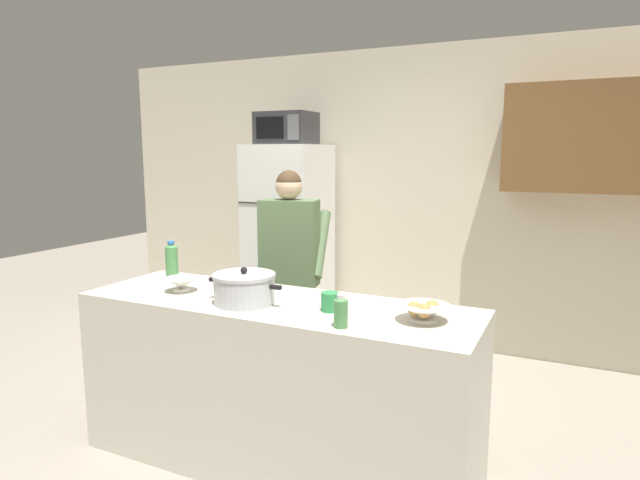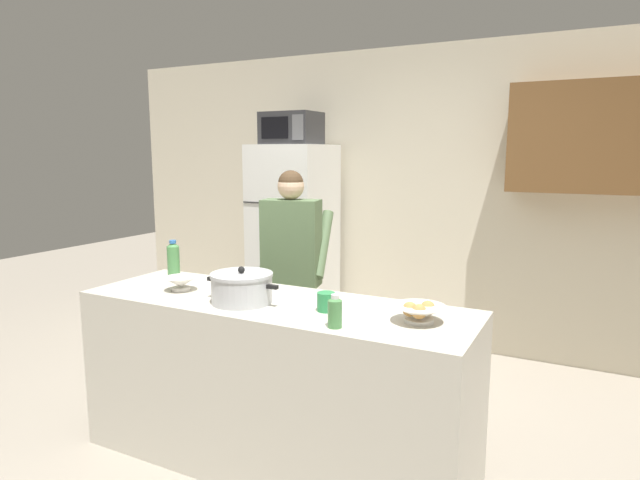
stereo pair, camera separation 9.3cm
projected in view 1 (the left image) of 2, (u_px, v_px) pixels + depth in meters
ground_plane at (277, 461)px, 3.02m from camera, size 14.00×14.00×0.00m
back_wall_unit at (435, 189)px, 4.69m from camera, size 6.00×0.48×2.60m
kitchen_island at (276, 383)px, 2.95m from camera, size 2.16×0.68×0.92m
refrigerator at (289, 243)px, 4.93m from camera, size 0.64×0.68×1.77m
microwave at (286, 128)px, 4.75m from camera, size 0.48×0.37×0.28m
person_near_pot at (290, 256)px, 3.84m from camera, size 0.55×0.49×1.58m
cooking_pot at (244, 288)px, 2.83m from camera, size 0.44×0.33×0.19m
coffee_mug at (330, 302)px, 2.69m from camera, size 0.13×0.09×0.10m
bread_bowl at (424, 311)px, 2.52m from camera, size 0.25×0.25×0.10m
empty_bowl at (181, 284)px, 3.07m from camera, size 0.19×0.19×0.08m
bottle_near_edge at (341, 311)px, 2.44m from camera, size 0.07×0.07×0.15m
bottle_mid_counter at (172, 259)px, 3.47m from camera, size 0.08×0.08×0.22m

